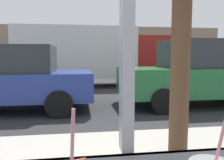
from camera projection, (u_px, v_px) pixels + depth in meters
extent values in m
plane|color=#2D2D30|center=(84.00, 93.00, 8.89)|extent=(60.00, 60.00, 0.00)
cube|color=#35373A|center=(129.00, 157.00, 0.94)|extent=(2.24, 0.02, 0.02)
cube|color=#9E9EA3|center=(127.00, 0.00, 0.93)|extent=(0.05, 0.08, 1.25)
cube|color=gray|center=(80.00, 49.00, 22.40)|extent=(28.00, 1.20, 4.29)
cylinder|color=pink|center=(221.00, 138.00, 0.48)|extent=(0.03, 0.03, 0.20)
cylinder|color=pink|center=(72.00, 157.00, 0.45)|extent=(0.02, 0.04, 0.20)
cube|color=#283D93|center=(10.00, 86.00, 5.96)|extent=(4.21, 1.83, 0.69)
cube|color=#282D33|center=(10.00, 59.00, 5.89)|extent=(2.19, 1.61, 0.68)
cylinder|color=black|center=(64.00, 92.00, 7.08)|extent=(0.64, 0.18, 0.64)
cylinder|color=black|center=(59.00, 104.00, 5.28)|extent=(0.64, 0.18, 0.64)
cube|color=#236B38|center=(199.00, 81.00, 6.70)|extent=(4.58, 1.83, 0.77)
cube|color=#282D33|center=(205.00, 54.00, 6.64)|extent=(2.38, 1.61, 0.78)
cylinder|color=black|center=(224.00, 89.00, 7.85)|extent=(0.64, 0.18, 0.64)
cylinder|color=black|center=(143.00, 90.00, 7.44)|extent=(0.64, 0.18, 0.64)
cylinder|color=black|center=(164.00, 101.00, 5.64)|extent=(0.64, 0.18, 0.64)
cube|color=silver|center=(76.00, 53.00, 10.78)|extent=(5.36, 2.20, 2.27)
cube|color=maroon|center=(148.00, 57.00, 11.30)|extent=(1.90, 2.10, 1.90)
cylinder|color=black|center=(142.00, 74.00, 12.43)|extent=(0.90, 0.24, 0.90)
cylinder|color=black|center=(155.00, 78.00, 10.36)|extent=(0.90, 0.24, 0.90)
cylinder|color=black|center=(57.00, 75.00, 11.84)|extent=(0.90, 0.24, 0.90)
cylinder|color=black|center=(52.00, 79.00, 9.67)|extent=(0.90, 0.24, 0.90)
cylinder|color=brown|center=(181.00, 50.00, 3.03)|extent=(0.25, 0.25, 2.76)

